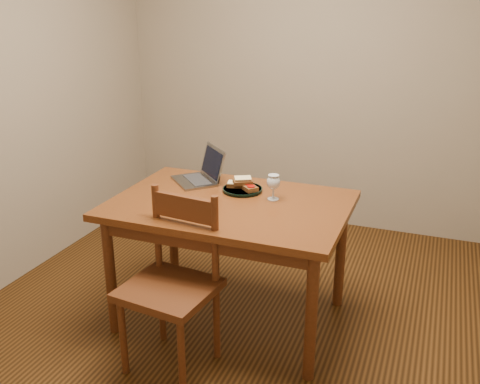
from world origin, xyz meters
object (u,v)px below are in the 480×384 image
(plate, at_px, (242,190))
(laptop, at_px, (203,172))
(milk_glass, at_px, (273,187))
(table, at_px, (230,216))
(chair, at_px, (171,277))

(plate, distance_m, laptop, 0.31)
(milk_glass, height_order, laptop, laptop)
(table, xyz_separation_m, chair, (-0.12, -0.50, -0.15))
(plate, xyz_separation_m, laptop, (-0.30, 0.09, 0.05))
(plate, relative_size, laptop, 0.60)
(table, height_order, chair, chair)
(table, bearing_deg, plate, 88.67)
(plate, relative_size, milk_glass, 1.59)
(plate, height_order, laptop, laptop)
(table, xyz_separation_m, milk_glass, (0.21, 0.12, 0.16))
(table, bearing_deg, laptop, 136.81)
(table, relative_size, laptop, 3.34)
(table, relative_size, milk_glass, 8.85)
(table, relative_size, chair, 2.72)
(table, distance_m, plate, 0.21)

